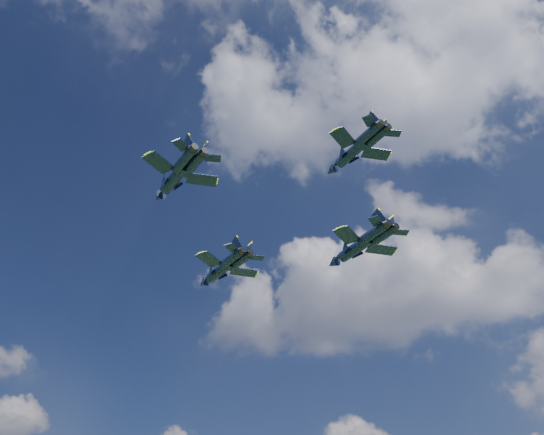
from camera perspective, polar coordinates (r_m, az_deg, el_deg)
The scene contains 4 objects.
jet_lead at distance 110.70m, azimuth -5.03°, elevation -5.07°, with size 15.87×12.28×3.92m.
jet_left at distance 90.46m, azimuth -9.29°, elevation 3.53°, with size 14.46×12.03×3.65m.
jet_right at distance 107.01m, azimuth 7.69°, elevation -2.98°, with size 16.72×13.48×4.18m.
jet_slot at distance 89.95m, azimuth 7.36°, elevation 5.95°, with size 13.08×10.91×3.30m.
Camera 1 is at (30.87, -71.64, 3.39)m, focal length 40.00 mm.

